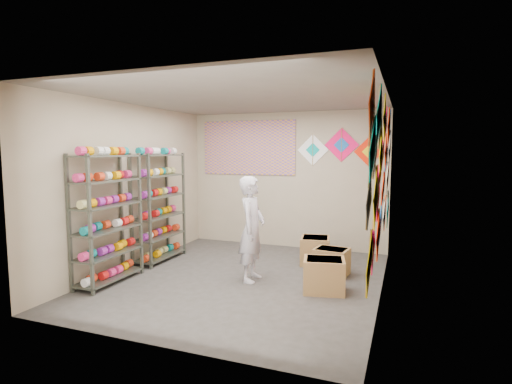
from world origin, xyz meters
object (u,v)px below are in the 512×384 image
at_px(carton_c, 315,250).
at_px(carton_b, 331,262).
at_px(shopkeeper, 252,229).
at_px(carton_a, 324,275).
at_px(shelf_rack_back, 159,207).
at_px(shelf_rack_front, 107,219).

bearing_deg(carton_c, carton_b, -63.87).
bearing_deg(shopkeeper, carton_a, -98.11).
bearing_deg(carton_a, carton_c, 95.75).
bearing_deg(shelf_rack_back, carton_c, 15.75).
distance_m(shelf_rack_back, carton_a, 3.17).
bearing_deg(carton_b, shopkeeper, -139.26).
relative_size(shelf_rack_back, carton_c, 3.58).
xyz_separation_m(shelf_rack_front, shelf_rack_back, (0.00, 1.30, 0.00)).
bearing_deg(shopkeeper, shelf_rack_back, 74.10).
bearing_deg(shelf_rack_front, shelf_rack_back, 90.00).
height_order(shopkeeper, carton_c, shopkeeper).
relative_size(shelf_rack_front, carton_b, 3.74).
bearing_deg(carton_c, carton_a, -82.30).
xyz_separation_m(shelf_rack_back, shopkeeper, (1.93, -0.46, -0.17)).
xyz_separation_m(shelf_rack_back, carton_c, (2.63, 0.74, -0.72)).
xyz_separation_m(shopkeeper, carton_c, (0.70, 1.20, -0.55)).
bearing_deg(carton_b, shelf_rack_front, -144.99).
relative_size(shelf_rack_front, shopkeeper, 1.21).
height_order(shelf_rack_back, carton_c, shelf_rack_back).
distance_m(shelf_rack_front, carton_a, 3.21).
height_order(shopkeeper, carton_a, shopkeeper).
height_order(carton_b, carton_c, carton_c).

